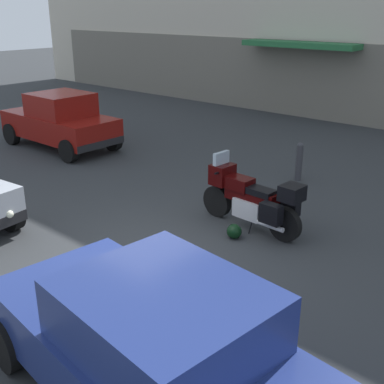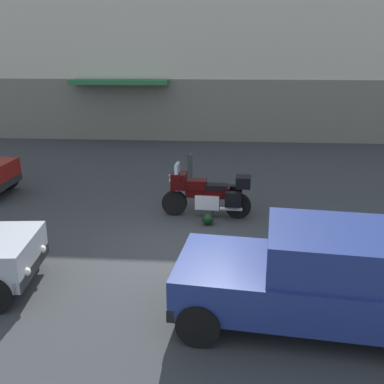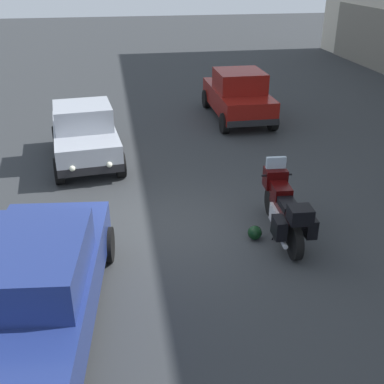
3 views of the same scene
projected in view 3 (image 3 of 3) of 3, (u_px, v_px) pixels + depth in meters
name	position (u px, v px, depth m)	size (l,w,h in m)	color
ground_plane	(170.00, 229.00, 9.51)	(80.00, 80.00, 0.00)	#2D3033
motorcycle	(284.00, 208.00, 9.02)	(2.26, 0.78, 1.36)	black
helmet	(255.00, 233.00, 9.12)	(0.28, 0.28, 0.28)	black
car_hatchback_near	(238.00, 95.00, 15.78)	(3.88, 1.78, 1.64)	maroon
car_sedan_far	(30.00, 289.00, 6.53)	(4.70, 2.36, 1.56)	navy
car_compact_side	(85.00, 134.00, 12.39)	(3.59, 2.01, 1.56)	#9EA3AD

